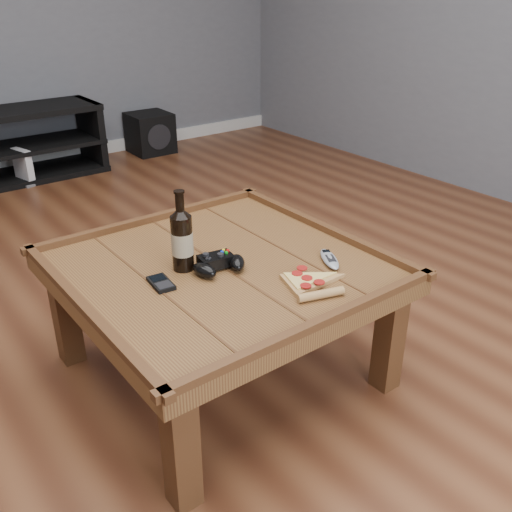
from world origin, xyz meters
TOP-DOWN VIEW (x-y plane):
  - ground at (0.00, 0.00)m, footprint 6.00×6.00m
  - coffee_table at (0.00, 0.00)m, footprint 1.03×1.03m
  - media_console at (0.00, 2.75)m, footprint 1.40×0.45m
  - beer_bottle at (-0.11, 0.05)m, footprint 0.07×0.07m
  - game_controller at (-0.03, -0.03)m, footprint 0.20×0.15m
  - pizza_slice at (0.14, -0.29)m, footprint 0.24×0.31m
  - smartphone at (-0.23, -0.00)m, footprint 0.07×0.12m
  - remote_control at (0.31, -0.21)m, footprint 0.12×0.16m
  - subwoofer at (1.19, 2.80)m, footprint 0.33×0.33m
  - game_console at (0.09, 2.62)m, footprint 0.16×0.22m

SIDE VIEW (x-z plane):
  - ground at x=0.00m, z-range 0.00..0.00m
  - game_console at x=0.09m, z-range -0.01..0.24m
  - subwoofer at x=1.19m, z-range 0.00..0.32m
  - media_console at x=0.00m, z-range 0.00..0.50m
  - coffee_table at x=0.00m, z-range 0.15..0.63m
  - smartphone at x=-0.23m, z-range 0.45..0.46m
  - pizza_slice at x=0.14m, z-range 0.45..0.47m
  - remote_control at x=0.31m, z-range 0.45..0.47m
  - game_controller at x=-0.03m, z-range 0.45..0.50m
  - beer_bottle at x=-0.11m, z-range 0.42..0.70m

